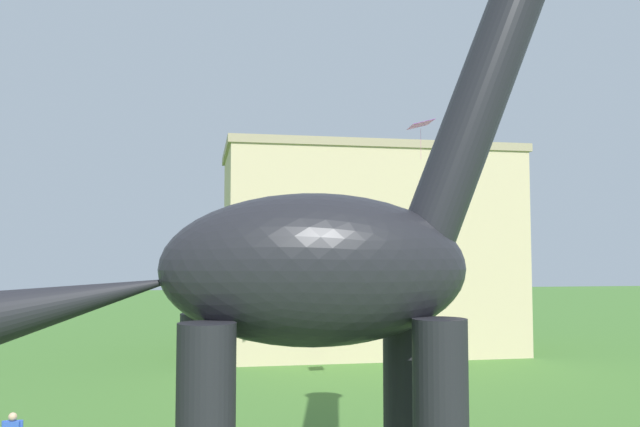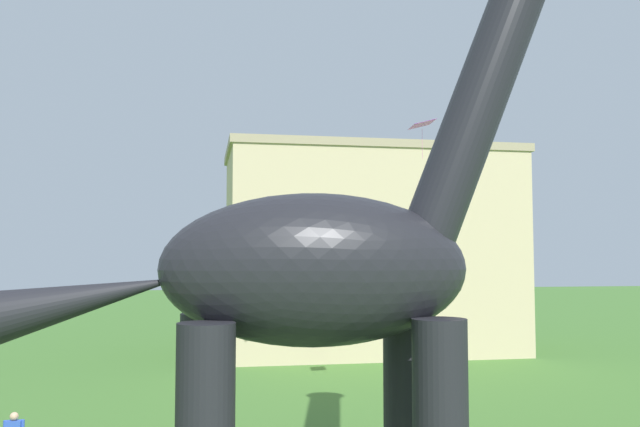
{
  "view_description": "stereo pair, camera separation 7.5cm",
  "coord_description": "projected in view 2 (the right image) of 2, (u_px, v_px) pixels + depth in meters",
  "views": [
    {
      "loc": [
        -4.31,
        -9.26,
        6.15
      ],
      "look_at": [
        -1.56,
        5.69,
        7.19
      ],
      "focal_mm": 36.75,
      "sensor_mm": 36.0,
      "label": 1
    },
    {
      "loc": [
        -4.24,
        -9.27,
        6.15
      ],
      "look_at": [
        -1.56,
        5.69,
        7.19
      ],
      "focal_mm": 36.75,
      "sensor_mm": 36.0,
      "label": 2
    }
  ],
  "objects": [
    {
      "name": "kite_mid_right",
      "position": [
        306.0,
        290.0,
        17.7
      ],
      "size": [
        1.05,
        1.07,
        1.14
      ],
      "color": "#287AE5"
    },
    {
      "name": "background_building_block",
      "position": [
        369.0,
        250.0,
        43.74
      ],
      "size": [
        18.93,
        10.06,
        13.32
      ],
      "color": "#CCB78E",
      "rests_on": "ground_plane"
    },
    {
      "name": "kite_far_right",
      "position": [
        284.0,
        208.0,
        31.84
      ],
      "size": [
        0.93,
        0.93,
        0.97
      ],
      "color": "white"
    },
    {
      "name": "dinosaur_sculpture",
      "position": [
        313.0,
        270.0,
        14.1
      ],
      "size": [
        15.61,
        3.31,
        16.32
      ],
      "rotation": [
        0.0,
        0.0,
        0.0
      ],
      "color": "black",
      "rests_on": "ground_plane"
    },
    {
      "name": "kite_apex",
      "position": [
        422.0,
        125.0,
        26.57
      ],
      "size": [
        1.01,
        1.31,
        1.54
      ],
      "color": "purple"
    }
  ]
}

